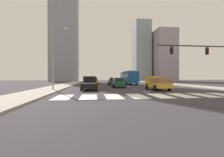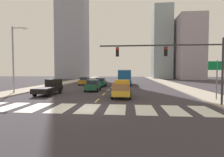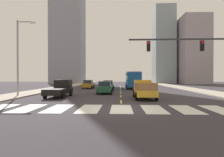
{
  "view_description": "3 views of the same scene",
  "coord_description": "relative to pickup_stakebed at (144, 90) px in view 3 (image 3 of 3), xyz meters",
  "views": [
    {
      "loc": [
        -6.42,
        -14.5,
        1.83
      ],
      "look_at": [
        -2.98,
        15.08,
        1.56
      ],
      "focal_mm": 24.81,
      "sensor_mm": 36.0,
      "label": 1
    },
    {
      "loc": [
        3.32,
        -14.21,
        3.13
      ],
      "look_at": [
        0.99,
        10.01,
        2.05
      ],
      "focal_mm": 28.25,
      "sensor_mm": 36.0,
      "label": 2
    },
    {
      "loc": [
        -0.1,
        -13.65,
        2.31
      ],
      "look_at": [
        -1.3,
        14.7,
        2.08
      ],
      "focal_mm": 30.25,
      "sensor_mm": 36.0,
      "label": 3
    }
  ],
  "objects": [
    {
      "name": "sedan_near_left",
      "position": [
        -4.66,
        5.57,
        -0.08
      ],
      "size": [
        2.02,
        4.4,
        1.72
      ],
      "rotation": [
        0.0,
        0.0,
        -0.02
      ],
      "color": "#1D5235",
      "rests_on": "ground"
    },
    {
      "name": "crosswalk_stripe_7",
      "position": [
        4.43,
        -6.9,
        -0.93
      ],
      "size": [
        1.53,
        3.85,
        0.01
      ],
      "primitive_type": "cube",
      "color": "silver",
      "rests_on": "ground"
    },
    {
      "name": "block_mid_left",
      "position": [
        13.86,
        51.48,
        13.31
      ],
      "size": [
        7.28,
        8.82,
        28.5
      ],
      "primitive_type": "cube",
      "color": "#89989D",
      "rests_on": "ground"
    },
    {
      "name": "lane_dash_7",
      "position": [
        -2.48,
        32.1,
        -0.93
      ],
      "size": [
        0.16,
        2.4,
        0.01
      ],
      "primitive_type": "cube",
      "color": "#E0D446",
      "rests_on": "ground"
    },
    {
      "name": "lane_dash_4",
      "position": [
        -2.48,
        17.1,
        -0.93
      ],
      "size": [
        0.16,
        2.4,
        0.01
      ],
      "primitive_type": "cube",
      "color": "#E0D446",
      "rests_on": "ground"
    },
    {
      "name": "block_mid_right",
      "position": [
        22.86,
        46.47,
        10.62
      ],
      "size": [
        8.86,
        10.99,
        23.12
      ],
      "primitive_type": "cube",
      "color": "#9D929B",
      "rests_on": "ground"
    },
    {
      "name": "lane_dash_3",
      "position": [
        -2.48,
        12.1,
        -0.93
      ],
      "size": [
        0.16,
        2.4,
        0.01
      ],
      "primitive_type": "cube",
      "color": "#E0D446",
      "rests_on": "ground"
    },
    {
      "name": "sidewalk_left",
      "position": [
        -15.32,
        11.1,
        -0.86
      ],
      "size": [
        3.94,
        110.0,
        0.15
      ],
      "primitive_type": "cube",
      "color": "#A79C8E",
      "rests_on": "ground"
    },
    {
      "name": "pickup_stakebed",
      "position": [
        0.0,
        0.0,
        0.0
      ],
      "size": [
        2.18,
        5.2,
        1.96
      ],
      "rotation": [
        0.0,
        0.0,
        -0.03
      ],
      "color": "gold",
      "rests_on": "ground"
    },
    {
      "name": "lane_dash_1",
      "position": [
        -2.48,
        2.1,
        -0.93
      ],
      "size": [
        0.16,
        2.4,
        0.01
      ],
      "primitive_type": "cube",
      "color": "#E0D446",
      "rests_on": "ground"
    },
    {
      "name": "tower_tall_centre",
      "position": [
        -21.85,
        48.61,
        27.67
      ],
      "size": [
        11.48,
        9.52,
        57.22
      ],
      "primitive_type": "cube",
      "color": "gray",
      "rests_on": "ground"
    },
    {
      "name": "crosswalk_stripe_1",
      "position": [
        -9.4,
        -6.9,
        -0.93
      ],
      "size": [
        1.53,
        3.85,
        0.01
      ],
      "primitive_type": "cube",
      "color": "silver",
      "rests_on": "ground"
    },
    {
      "name": "city_bus",
      "position": [
        -0.02,
        17.79,
        1.02
      ],
      "size": [
        2.72,
        10.8,
        3.32
      ],
      "rotation": [
        0.0,
        0.0,
        -0.01
      ],
      "color": "#164D89",
      "rests_on": "ground"
    },
    {
      "name": "crosswalk_stripe_5",
      "position": [
        -0.18,
        -6.9,
        -0.93
      ],
      "size": [
        1.53,
        3.85,
        0.01
      ],
      "primitive_type": "cube",
      "color": "silver",
      "rests_on": "ground"
    },
    {
      "name": "crosswalk_stripe_3",
      "position": [
        -4.79,
        -6.9,
        -0.93
      ],
      "size": [
        1.53,
        3.85,
        0.01
      ],
      "primitive_type": "cube",
      "color": "silver",
      "rests_on": "ground"
    },
    {
      "name": "sedan_far",
      "position": [
        -4.69,
        13.06,
        -0.08
      ],
      "size": [
        2.02,
        4.4,
        1.72
      ],
      "rotation": [
        0.0,
        0.0,
        0.03
      ],
      "color": "#114C34",
      "rests_on": "ground"
    },
    {
      "name": "crosswalk_stripe_6",
      "position": [
        2.12,
        -6.9,
        -0.93
      ],
      "size": [
        1.53,
        3.85,
        0.01
      ],
      "primitive_type": "cube",
      "color": "silver",
      "rests_on": "ground"
    },
    {
      "name": "crosswalk_stripe_2",
      "position": [
        -7.09,
        -6.9,
        -0.93
      ],
      "size": [
        1.53,
        3.85,
        0.01
      ],
      "primitive_type": "cube",
      "color": "silver",
      "rests_on": "ground"
    },
    {
      "name": "sedan_mid",
      "position": [
        -8.91,
        16.93,
        -0.08
      ],
      "size": [
        2.02,
        4.4,
        1.72
      ],
      "rotation": [
        0.0,
        0.0,
        0.05
      ],
      "color": "#A27018",
      "rests_on": "ground"
    },
    {
      "name": "sidewalk_right",
      "position": [
        10.36,
        11.1,
        -0.86
      ],
      "size": [
        3.94,
        110.0,
        0.15
      ],
      "primitive_type": "cube",
      "color": "#A79C8E",
      "rests_on": "ground"
    },
    {
      "name": "traffic_signal_gantry",
      "position": [
        5.37,
        -4.88,
        3.33
      ],
      "size": [
        10.93,
        0.27,
        6.0
      ],
      "color": "#2D2D33",
      "rests_on": "ground"
    },
    {
      "name": "crosswalk_stripe_4",
      "position": [
        -2.48,
        -6.9,
        -0.93
      ],
      "size": [
        1.53,
        3.85,
        0.01
      ],
      "primitive_type": "cube",
      "color": "silver",
      "rests_on": "ground"
    },
    {
      "name": "lane_dash_6",
      "position": [
        -2.48,
        27.1,
        -0.93
      ],
      "size": [
        0.16,
        2.4,
        0.01
      ],
      "primitive_type": "cube",
      "color": "#E0D446",
      "rests_on": "ground"
    },
    {
      "name": "ground_plane",
      "position": [
        -2.48,
        -6.9,
        -0.94
      ],
      "size": [
        160.0,
        160.0,
        0.0
      ],
      "primitive_type": "plane",
      "color": "#343037"
    },
    {
      "name": "lane_dash_5",
      "position": [
        -2.48,
        22.1,
        -0.93
      ],
      "size": [
        0.16,
        2.4,
        0.01
      ],
      "primitive_type": "cube",
      "color": "#E0D446",
      "rests_on": "ground"
    },
    {
      "name": "lane_dash_2",
      "position": [
        -2.48,
        7.1,
        -0.93
      ],
      "size": [
        0.16,
        2.4,
        0.01
      ],
      "primitive_type": "cube",
      "color": "#E0D446",
      "rests_on": "ground"
    },
    {
      "name": "pickup_dark",
      "position": [
        -9.57,
        1.22,
        -0.02
      ],
      "size": [
        2.18,
        5.2,
        1.96
      ],
      "rotation": [
        0.0,
        0.0,
        -0.05
      ],
      "color": "black",
      "rests_on": "ground"
    },
    {
      "name": "lane_dash_0",
      "position": [
        -2.48,
        -2.9,
        -0.93
      ],
      "size": [
        0.16,
        2.4,
        0.01
      ],
      "primitive_type": "cube",
      "color": "#E0D446",
      "rests_on": "ground"
    },
    {
      "name": "streetlight_left",
      "position": [
        -14.49,
        1.19,
        4.03
      ],
      "size": [
        2.2,
        0.28,
        9.0
      ],
      "color": "gray",
      "rests_on": "ground"
    }
  ]
}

